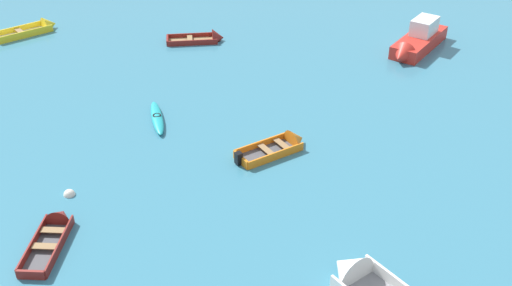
{
  "coord_description": "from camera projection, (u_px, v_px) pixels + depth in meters",
  "views": [
    {
      "loc": [
        2.86,
        0.09,
        13.21
      ],
      "look_at": [
        0.0,
        20.68,
        0.15
      ],
      "focal_mm": 41.38,
      "sensor_mm": 36.0,
      "label": 1
    }
  ],
  "objects": [
    {
      "name": "mooring_buoy_central",
      "position": [
        70.0,
        195.0,
        21.78
      ],
      "size": [
        0.43,
        0.43,
        0.43
      ],
      "primitive_type": "sphere",
      "color": "silver",
      "rests_on": "ground_plane"
    },
    {
      "name": "kayak_turquoise_cluster_inner",
      "position": [
        157.0,
        118.0,
        26.38
      ],
      "size": [
        1.6,
        3.04,
        0.29
      ],
      "color": "teal",
      "rests_on": "ground_plane"
    },
    {
      "name": "rowboat_maroon_outer_left",
      "position": [
        55.0,
        229.0,
        19.9
      ],
      "size": [
        1.2,
        3.2,
        0.87
      ],
      "color": "#4C4C51",
      "rests_on": "ground_plane"
    },
    {
      "name": "motor_launch_red_back_row_right",
      "position": [
        417.0,
        41.0,
        32.87
      ],
      "size": [
        3.7,
        5.41,
        1.85
      ],
      "color": "red",
      "rests_on": "ground_plane"
    },
    {
      "name": "rowboat_yellow_far_left",
      "position": [
        38.0,
        28.0,
        35.5
      ],
      "size": [
        3.27,
        3.47,
        1.04
      ],
      "color": "beige",
      "rests_on": "ground_plane"
    },
    {
      "name": "rowboat_orange_back_row_center",
      "position": [
        283.0,
        145.0,
        24.4
      ],
      "size": [
        3.01,
        2.8,
        1.01
      ],
      "color": "#4C4C51",
      "rests_on": "ground_plane"
    },
    {
      "name": "rowboat_maroon_midfield_left",
      "position": [
        208.0,
        39.0,
        34.22
      ],
      "size": [
        3.47,
        1.89,
        1.05
      ],
      "color": "#99754C",
      "rests_on": "ground_plane"
    }
  ]
}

